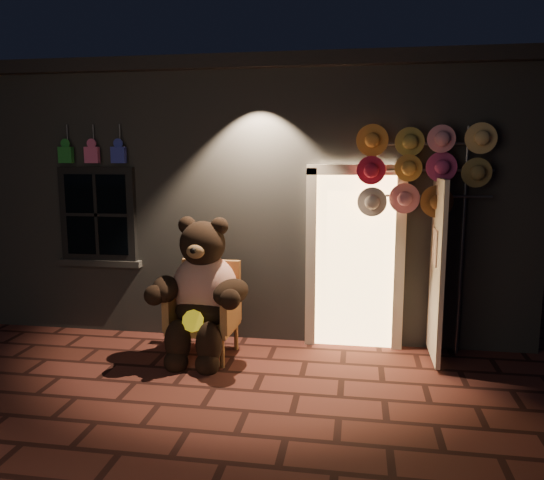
# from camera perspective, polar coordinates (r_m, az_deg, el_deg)

# --- Properties ---
(ground) EXTENTS (60.00, 60.00, 0.00)m
(ground) POSITION_cam_1_polar(r_m,az_deg,el_deg) (5.51, -6.25, -15.55)
(ground) COLOR brown
(ground) RESTS_ON ground
(shop_building) EXTENTS (7.30, 5.95, 3.51)m
(shop_building) POSITION_cam_1_polar(r_m,az_deg,el_deg) (8.94, 0.39, 5.50)
(shop_building) COLOR slate
(shop_building) RESTS_ON ground
(wicker_armchair) EXTENTS (0.77, 0.70, 1.08)m
(wicker_armchair) POSITION_cam_1_polar(r_m,az_deg,el_deg) (6.23, -7.10, -7.37)
(wicker_armchair) COLOR #AF7B43
(wicker_armchair) RESTS_ON ground
(teddy_bear) EXTENTS (1.21, 0.95, 1.66)m
(teddy_bear) POSITION_cam_1_polar(r_m,az_deg,el_deg) (6.03, -7.55, -5.53)
(teddy_bear) COLOR #AA3012
(teddy_bear) RESTS_ON ground
(hat_rack) EXTENTS (1.51, 0.22, 2.64)m
(hat_rack) POSITION_cam_1_polar(r_m,az_deg,el_deg) (6.15, 15.71, 7.24)
(hat_rack) COLOR #59595E
(hat_rack) RESTS_ON ground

